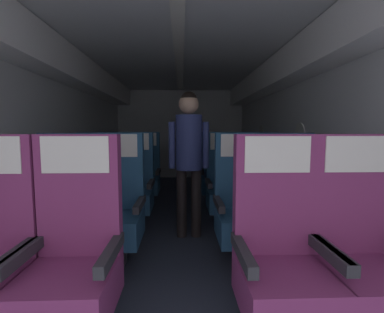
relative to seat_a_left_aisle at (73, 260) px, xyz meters
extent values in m
cube|color=#2D3342|center=(0.55, 1.96, -0.48)|extent=(3.31, 7.03, 0.02)
cube|color=silver|center=(-1.01, 1.96, 0.61)|extent=(0.08, 6.63, 2.16)
cube|color=silver|center=(2.10, 1.96, 0.61)|extent=(0.08, 6.63, 2.16)
cube|color=silver|center=(0.55, 1.96, 1.68)|extent=(3.19, 6.63, 0.06)
cube|color=#B6BBBB|center=(0.55, 5.29, 0.61)|extent=(3.19, 0.06, 2.16)
cube|color=white|center=(-0.81, 1.96, 1.46)|extent=(0.32, 6.36, 0.36)
cube|color=white|center=(1.90, 1.96, 1.46)|extent=(0.32, 6.36, 0.36)
cube|color=white|center=(0.55, 1.96, 1.64)|extent=(0.12, 5.96, 0.02)
cylinder|color=white|center=(2.06, 1.96, 0.65)|extent=(0.01, 0.26, 0.26)
cylinder|color=white|center=(2.06, 3.61, 0.65)|extent=(0.01, 0.26, 0.26)
cube|color=#28282D|center=(-0.25, -0.07, 0.07)|extent=(0.05, 0.41, 0.06)
cube|color=#7A2D60|center=(0.00, -0.06, -0.14)|extent=(0.45, 0.48, 0.23)
cube|color=#7A2D60|center=(0.00, 0.13, 0.32)|extent=(0.45, 0.09, 0.68)
cube|color=#28282D|center=(0.22, -0.06, 0.07)|extent=(0.05, 0.41, 0.06)
cube|color=#28282D|center=(-0.22, -0.06, 0.07)|extent=(0.05, 0.41, 0.06)
cube|color=silver|center=(0.00, 0.09, 0.55)|extent=(0.36, 0.01, 0.20)
cube|color=#7A2D60|center=(1.54, -0.09, -0.14)|extent=(0.45, 0.48, 0.23)
cube|color=#7A2D60|center=(1.54, 0.11, 0.32)|extent=(0.45, 0.09, 0.68)
cube|color=#28282D|center=(1.33, -0.09, 0.07)|extent=(0.05, 0.41, 0.06)
cube|color=silver|center=(1.54, 0.06, 0.55)|extent=(0.36, 0.01, 0.20)
cube|color=#7A2D60|center=(1.10, -0.09, -0.14)|extent=(0.45, 0.48, 0.23)
cube|color=#7A2D60|center=(1.10, 0.11, 0.32)|extent=(0.45, 0.09, 0.68)
cube|color=#28282D|center=(1.31, -0.09, 0.07)|extent=(0.05, 0.41, 0.06)
cube|color=#28282D|center=(0.88, -0.09, 0.07)|extent=(0.05, 0.41, 0.06)
cube|color=silver|center=(1.10, 0.06, 0.55)|extent=(0.36, 0.01, 0.20)
cube|color=#38383D|center=(-0.45, 0.84, -0.36)|extent=(0.16, 0.17, 0.23)
cube|color=navy|center=(-0.45, 0.84, -0.14)|extent=(0.45, 0.48, 0.23)
cube|color=navy|center=(-0.45, 1.04, 0.32)|extent=(0.45, 0.09, 0.68)
cube|color=#28282D|center=(-0.24, 0.84, 0.07)|extent=(0.05, 0.41, 0.06)
cube|color=#28282D|center=(-0.67, 0.84, 0.07)|extent=(0.05, 0.41, 0.06)
cube|color=silver|center=(-0.45, 0.99, 0.55)|extent=(0.36, 0.01, 0.20)
cube|color=#38383D|center=(0.00, 0.85, -0.36)|extent=(0.16, 0.17, 0.23)
cube|color=navy|center=(0.00, 0.85, -0.14)|extent=(0.45, 0.48, 0.23)
cube|color=navy|center=(0.00, 1.04, 0.32)|extent=(0.45, 0.09, 0.68)
cube|color=#28282D|center=(0.22, 0.85, 0.07)|extent=(0.05, 0.41, 0.06)
cube|color=#28282D|center=(-0.21, 0.85, 0.07)|extent=(0.05, 0.41, 0.06)
cube|color=silver|center=(0.00, 1.00, 0.55)|extent=(0.36, 0.01, 0.20)
cube|color=#38383D|center=(1.55, 0.85, -0.36)|extent=(0.16, 0.17, 0.23)
cube|color=navy|center=(1.55, 0.85, -0.14)|extent=(0.45, 0.48, 0.23)
cube|color=navy|center=(1.55, 1.05, 0.32)|extent=(0.45, 0.09, 0.68)
cube|color=#28282D|center=(1.76, 0.85, 0.07)|extent=(0.05, 0.41, 0.06)
cube|color=#28282D|center=(1.33, 0.85, 0.07)|extent=(0.05, 0.41, 0.06)
cube|color=silver|center=(1.55, 1.00, 0.55)|extent=(0.36, 0.01, 0.20)
cube|color=#38383D|center=(1.10, 0.84, -0.36)|extent=(0.16, 0.17, 0.23)
cube|color=navy|center=(1.10, 0.84, -0.14)|extent=(0.45, 0.48, 0.23)
cube|color=navy|center=(1.10, 1.04, 0.32)|extent=(0.45, 0.09, 0.68)
cube|color=#28282D|center=(1.32, 0.84, 0.07)|extent=(0.05, 0.41, 0.06)
cube|color=#28282D|center=(0.89, 0.84, 0.07)|extent=(0.05, 0.41, 0.06)
cube|color=silver|center=(1.10, 0.99, 0.55)|extent=(0.36, 0.01, 0.20)
cube|color=#38383D|center=(-0.46, 1.76, -0.36)|extent=(0.16, 0.17, 0.23)
cube|color=navy|center=(-0.46, 1.76, -0.14)|extent=(0.45, 0.48, 0.23)
cube|color=navy|center=(-0.46, 1.96, 0.32)|extent=(0.45, 0.09, 0.68)
cube|color=#28282D|center=(-0.24, 1.76, 0.07)|extent=(0.05, 0.41, 0.06)
cube|color=#28282D|center=(-0.68, 1.76, 0.07)|extent=(0.05, 0.41, 0.06)
cube|color=silver|center=(-0.46, 1.91, 0.55)|extent=(0.36, 0.01, 0.20)
cube|color=#38383D|center=(0.00, 1.74, -0.36)|extent=(0.16, 0.17, 0.23)
cube|color=navy|center=(0.00, 1.74, -0.14)|extent=(0.45, 0.48, 0.23)
cube|color=navy|center=(0.00, 1.93, 0.32)|extent=(0.45, 0.09, 0.68)
cube|color=#28282D|center=(0.21, 1.74, 0.07)|extent=(0.05, 0.41, 0.06)
cube|color=#28282D|center=(-0.22, 1.74, 0.07)|extent=(0.05, 0.41, 0.06)
cube|color=silver|center=(0.00, 1.89, 0.55)|extent=(0.36, 0.01, 0.20)
cube|color=#38383D|center=(1.55, 1.76, -0.36)|extent=(0.16, 0.17, 0.23)
cube|color=navy|center=(1.55, 1.76, -0.14)|extent=(0.45, 0.48, 0.23)
cube|color=navy|center=(1.55, 1.96, 0.32)|extent=(0.45, 0.09, 0.68)
cube|color=#28282D|center=(1.76, 1.76, 0.07)|extent=(0.05, 0.41, 0.06)
cube|color=#28282D|center=(1.33, 1.76, 0.07)|extent=(0.05, 0.41, 0.06)
cube|color=silver|center=(1.55, 1.91, 0.55)|extent=(0.36, 0.01, 0.20)
cube|color=#38383D|center=(1.10, 1.74, -0.36)|extent=(0.16, 0.17, 0.23)
cube|color=navy|center=(1.10, 1.74, -0.14)|extent=(0.45, 0.48, 0.23)
cube|color=navy|center=(1.10, 1.94, 0.32)|extent=(0.45, 0.09, 0.68)
cube|color=#28282D|center=(1.32, 1.74, 0.07)|extent=(0.05, 0.41, 0.06)
cube|color=#28282D|center=(0.89, 1.74, 0.07)|extent=(0.05, 0.41, 0.06)
cube|color=silver|center=(1.10, 1.89, 0.55)|extent=(0.36, 0.01, 0.20)
cube|color=#38383D|center=(-0.46, 2.65, -0.36)|extent=(0.16, 0.17, 0.23)
cube|color=navy|center=(-0.46, 2.65, -0.14)|extent=(0.45, 0.48, 0.23)
cube|color=navy|center=(-0.46, 2.85, 0.32)|extent=(0.45, 0.09, 0.68)
cube|color=#28282D|center=(-0.25, 2.65, 0.07)|extent=(0.05, 0.41, 0.06)
cube|color=#28282D|center=(-0.68, 2.65, 0.07)|extent=(0.05, 0.41, 0.06)
cube|color=silver|center=(-0.46, 2.80, 0.55)|extent=(0.36, 0.01, 0.20)
cube|color=#38383D|center=(0.00, 2.66, -0.36)|extent=(0.16, 0.17, 0.23)
cube|color=navy|center=(0.00, 2.66, -0.14)|extent=(0.45, 0.48, 0.23)
cube|color=navy|center=(0.00, 2.86, 0.32)|extent=(0.45, 0.09, 0.68)
cube|color=#28282D|center=(0.22, 2.66, 0.07)|extent=(0.05, 0.41, 0.06)
cube|color=#28282D|center=(-0.22, 2.66, 0.07)|extent=(0.05, 0.41, 0.06)
cube|color=silver|center=(0.00, 2.81, 0.55)|extent=(0.36, 0.01, 0.20)
cube|color=#38383D|center=(1.55, 2.68, -0.36)|extent=(0.16, 0.17, 0.23)
cube|color=navy|center=(1.55, 2.68, -0.14)|extent=(0.45, 0.48, 0.23)
cube|color=navy|center=(1.55, 2.87, 0.32)|extent=(0.45, 0.09, 0.68)
cube|color=#28282D|center=(1.76, 2.68, 0.07)|extent=(0.05, 0.41, 0.06)
cube|color=#28282D|center=(1.33, 2.68, 0.07)|extent=(0.05, 0.41, 0.06)
cube|color=silver|center=(1.55, 2.83, 0.55)|extent=(0.36, 0.01, 0.20)
cube|color=#38383D|center=(1.09, 2.66, -0.36)|extent=(0.16, 0.17, 0.23)
cube|color=navy|center=(1.09, 2.66, -0.14)|extent=(0.45, 0.48, 0.23)
cube|color=navy|center=(1.09, 2.86, 0.32)|extent=(0.45, 0.09, 0.68)
cube|color=#28282D|center=(1.31, 2.66, 0.07)|extent=(0.05, 0.41, 0.06)
cube|color=#28282D|center=(0.88, 2.66, 0.07)|extent=(0.05, 0.41, 0.06)
cube|color=silver|center=(1.09, 2.81, 0.55)|extent=(0.36, 0.01, 0.20)
cylinder|color=black|center=(0.57, 1.49, -0.10)|extent=(0.11, 0.11, 0.74)
cylinder|color=black|center=(0.73, 1.49, -0.10)|extent=(0.11, 0.11, 0.74)
cylinder|color=navy|center=(0.65, 1.49, 0.55)|extent=(0.28, 0.28, 0.58)
cylinder|color=navy|center=(0.47, 1.49, 0.53)|extent=(0.07, 0.07, 0.49)
cylinder|color=navy|center=(0.83, 1.49, 0.53)|extent=(0.07, 0.07, 0.49)
sphere|color=tan|center=(0.65, 1.49, 0.96)|extent=(0.21, 0.21, 0.21)
sphere|color=black|center=(0.65, 1.49, 1.00)|extent=(0.18, 0.18, 0.18)
camera|label=1|loc=(0.58, -1.38, 0.68)|focal=25.22mm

